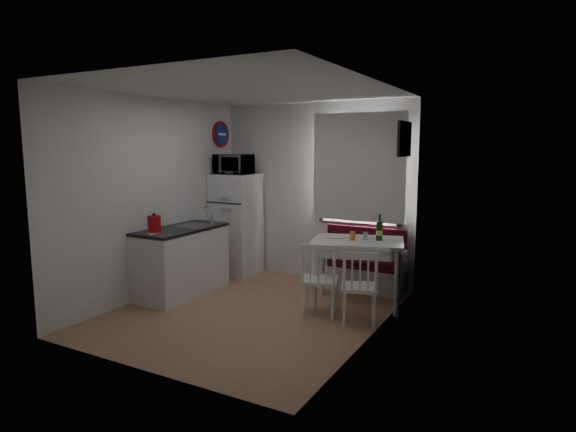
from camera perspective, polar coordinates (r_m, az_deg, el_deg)
name	(u,v)px	position (r m, az deg, el deg)	size (l,w,h in m)	color
floor	(252,311)	(5.90, -4.30, -11.21)	(3.00, 3.50, 0.02)	#A97D5A
ceiling	(249,89)	(5.60, -4.60, 14.75)	(3.00, 3.50, 0.02)	white
wall_back	(315,192)	(7.13, 3.25, 2.89)	(3.00, 0.02, 2.60)	white
wall_front	(138,225)	(4.26, -17.37, -1.08)	(3.00, 0.02, 2.60)	white
wall_left	(154,198)	(6.54, -15.55, 2.12)	(0.02, 3.50, 2.60)	white
wall_right	(375,212)	(4.95, 10.27, 0.43)	(0.02, 3.50, 2.60)	white
window	(360,171)	(6.81, 8.51, 5.31)	(1.22, 0.06, 1.47)	white
curtain	(358,168)	(6.74, 8.32, 5.71)	(1.35, 0.02, 1.50)	silver
kitchen_counter	(182,261)	(6.59, -12.43, -5.18)	(0.62, 1.32, 1.16)	white
wall_sign	(221,134)	(7.60, -7.91, 9.57)	(0.40, 0.40, 0.03)	navy
picture_frame	(404,139)	(5.97, 13.60, 8.85)	(0.04, 0.52, 0.42)	black
bench	(362,269)	(6.76, 8.74, -6.24)	(1.19, 0.46, 0.85)	white
dining_table	(358,247)	(6.00, 8.26, -3.69)	(1.27, 1.04, 0.82)	white
chair_left	(316,272)	(5.54, 3.38, -6.62)	(0.52, 0.51, 0.47)	white
chair_right	(357,279)	(5.37, 8.14, -7.41)	(0.51, 0.51, 0.45)	white
fridge	(236,224)	(7.48, -6.15, -0.95)	(0.62, 0.62, 1.55)	white
microwave	(233,164)	(7.35, -6.48, 6.11)	(0.54, 0.36, 0.30)	white
kettle	(154,224)	(6.06, -15.56, -0.94)	(0.19, 0.19, 0.26)	red
wine_bottle	(379,227)	(5.97, 10.78, -1.33)	(0.08, 0.08, 0.32)	#123915
drinking_glass_orange	(353,236)	(5.94, 7.67, -2.35)	(0.06, 0.06, 0.11)	orange
drinking_glass_blue	(365,236)	(5.99, 9.17, -2.37)	(0.06, 0.06, 0.09)	#71B1C1
plate	(336,237)	(6.10, 5.70, -2.46)	(0.25, 0.25, 0.02)	white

